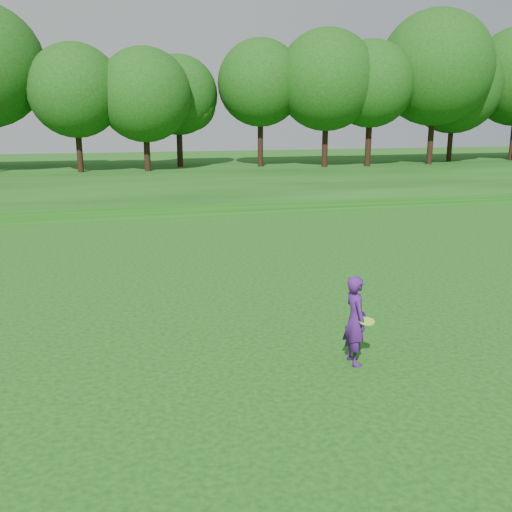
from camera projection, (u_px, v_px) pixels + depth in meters
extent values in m
plane|color=#11480E|center=(229.00, 417.00, 9.34)|extent=(140.00, 140.00, 0.00)
cube|color=#11480E|center=(135.00, 179.00, 41.26)|extent=(130.00, 30.00, 0.60)
cube|color=gray|center=(148.00, 215.00, 28.16)|extent=(130.00, 1.60, 0.04)
imported|color=#46176B|center=(355.00, 320.00, 11.18)|extent=(0.45, 0.67, 1.80)
cylinder|color=#97FC27|center=(367.00, 321.00, 10.99)|extent=(0.30, 0.30, 0.08)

